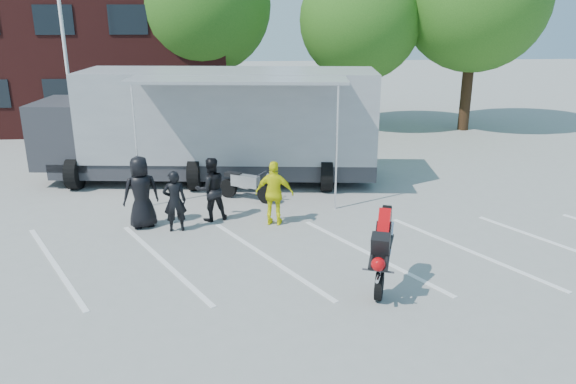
{
  "coord_description": "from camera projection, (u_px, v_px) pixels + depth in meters",
  "views": [
    {
      "loc": [
        -0.28,
        -10.82,
        5.53
      ],
      "look_at": [
        0.73,
        1.89,
        1.3
      ],
      "focal_mm": 35.0,
      "sensor_mm": 36.0,
      "label": 1
    }
  ],
  "objects": [
    {
      "name": "stunt_bike_rider",
      "position": [
        382.0,
        285.0,
        11.7
      ],
      "size": [
        1.27,
        1.79,
        1.92
      ],
      "primitive_type": null,
      "rotation": [
        0.0,
        0.0,
        -0.34
      ],
      "color": "black",
      "rests_on": "ground"
    },
    {
      "name": "office_building",
      "position": [
        41.0,
        50.0,
        27.18
      ],
      "size": [
        18.0,
        8.0,
        7.0
      ],
      "primitive_type": "cube",
      "color": "#461816",
      "rests_on": "ground"
    },
    {
      "name": "spectator_leather_c",
      "position": [
        211.0,
        189.0,
        15.02
      ],
      "size": [
        1.01,
        0.89,
        1.74
      ],
      "primitive_type": "imported",
      "rotation": [
        0.0,
        0.0,
        3.45
      ],
      "color": "black",
      "rests_on": "ground"
    },
    {
      "name": "transporter_truck",
      "position": [
        217.0,
        180.0,
        18.82
      ],
      "size": [
        11.86,
        6.61,
        3.61
      ],
      "primitive_type": null,
      "rotation": [
        0.0,
        0.0,
        -0.1
      ],
      "color": "#979BA0",
      "rests_on": "ground"
    },
    {
      "name": "flagpole",
      "position": [
        69.0,
        21.0,
        19.4
      ],
      "size": [
        1.61,
        0.12,
        8.0
      ],
      "color": "white",
      "rests_on": "ground"
    },
    {
      "name": "parked_motorcycle",
      "position": [
        247.0,
        200.0,
        16.82
      ],
      "size": [
        1.98,
        1.5,
        1.0
      ],
      "primitive_type": null,
      "rotation": [
        0.0,
        0.0,
        1.06
      ],
      "color": "#B4B4B9",
      "rests_on": "ground"
    },
    {
      "name": "spectator_hivis",
      "position": [
        275.0,
        193.0,
        14.71
      ],
      "size": [
        1.08,
        0.64,
        1.73
      ],
      "primitive_type": "imported",
      "rotation": [
        0.0,
        0.0,
        2.92
      ],
      "color": "#F3F10C",
      "rests_on": "ground"
    },
    {
      "name": "tree_mid",
      "position": [
        360.0,
        20.0,
        25.01
      ],
      "size": [
        5.44,
        5.44,
        7.68
      ],
      "color": "#382314",
      "rests_on": "ground"
    },
    {
      "name": "spectator_leather_b",
      "position": [
        175.0,
        201.0,
        14.3
      ],
      "size": [
        0.62,
        0.44,
        1.61
      ],
      "primitive_type": "imported",
      "rotation": [
        0.0,
        0.0,
        3.24
      ],
      "color": "black",
      "rests_on": "ground"
    },
    {
      "name": "parking_bay_lines",
      "position": [
        260.0,
        258.0,
        12.94
      ],
      "size": [
        18.09,
        13.33,
        0.01
      ],
      "primitive_type": "cube",
      "rotation": [
        0.0,
        0.0,
        0.52
      ],
      "color": "white",
      "rests_on": "ground"
    },
    {
      "name": "tree_left",
      "position": [
        203.0,
        5.0,
        25.24
      ],
      "size": [
        6.12,
        6.12,
        8.64
      ],
      "color": "#382314",
      "rests_on": "ground"
    },
    {
      "name": "spectator_leather_a",
      "position": [
        141.0,
        192.0,
        14.51
      ],
      "size": [
        1.09,
        0.91,
        1.91
      ],
      "primitive_type": "imported",
      "rotation": [
        0.0,
        0.0,
        3.52
      ],
      "color": "black",
      "rests_on": "ground"
    },
    {
      "name": "ground",
      "position": [
        261.0,
        278.0,
        12.0
      ],
      "size": [
        100.0,
        100.0,
        0.0
      ],
      "primitive_type": "plane",
      "color": "gray",
      "rests_on": "ground"
    }
  ]
}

